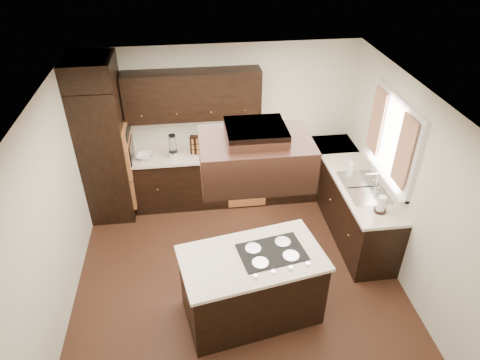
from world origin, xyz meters
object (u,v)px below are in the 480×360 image
at_px(range_hood, 255,158).
at_px(spice_rack, 202,145).
at_px(oven_column, 106,153).
at_px(island, 252,287).

bearing_deg(range_hood, spice_rack, 100.86).
xyz_separation_m(oven_column, range_hood, (1.88, -2.25, 1.10)).
bearing_deg(range_hood, oven_column, 129.74).
bearing_deg(oven_column, spice_rack, 1.95).
height_order(oven_column, spice_rack, oven_column).
distance_m(range_hood, spice_rack, 2.59).
xyz_separation_m(oven_column, island, (1.86, -2.30, -0.62)).
bearing_deg(spice_rack, range_hood, -67.78).
height_order(oven_column, island, oven_column).
relative_size(island, spice_rack, 4.32).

